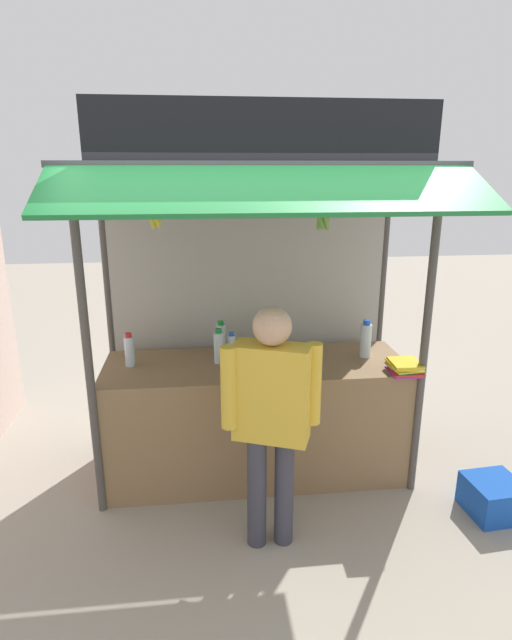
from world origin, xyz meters
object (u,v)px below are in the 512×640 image
(banana_bunch_inner_left, at_px, (323,217))
(plastic_crate, at_px, (493,497))
(banana_bunch_rightmost, at_px, (155,217))
(water_bottle_rear_center, at_px, (232,347))
(magazine_stack_front_left, at_px, (284,369))
(water_bottle_far_left, at_px, (130,351))
(water_bottle_back_left, at_px, (221,338))
(vendor_person, at_px, (271,409))
(magazine_stack_back_right, at_px, (405,367))
(water_bottle_mid_left, at_px, (366,340))
(water_bottle_mid_right, at_px, (219,347))

(banana_bunch_inner_left, distance_m, plastic_crate, 2.37)
(banana_bunch_rightmost, bearing_deg, plastic_crate, -6.18)
(water_bottle_rear_center, bearing_deg, banana_bunch_inner_left, -45.83)
(magazine_stack_front_left, distance_m, plastic_crate, 1.77)
(water_bottle_far_left, height_order, banana_bunch_inner_left, banana_bunch_inner_left)
(water_bottle_back_left, height_order, vendor_person, vendor_person)
(water_bottle_rear_center, relative_size, vendor_person, 0.14)
(magazine_stack_back_right, relative_size, plastic_crate, 0.73)
(water_bottle_mid_left, xyz_separation_m, plastic_crate, (0.76, -0.78, -0.97))
(vendor_person, bearing_deg, water_bottle_mid_left, -113.60)
(water_bottle_mid_left, distance_m, magazine_stack_front_left, 0.78)
(water_bottle_mid_left, xyz_separation_m, water_bottle_far_left, (-1.86, 0.01, -0.02))
(water_bottle_back_left, relative_size, plastic_crate, 0.74)
(magazine_stack_front_left, bearing_deg, water_bottle_far_left, 164.30)
(water_bottle_far_left, bearing_deg, water_bottle_back_left, 16.91)
(water_bottle_back_left, height_order, plastic_crate, water_bottle_back_left)
(water_bottle_back_left, xyz_separation_m, water_bottle_rear_center, (0.08, -0.19, -0.02))
(water_bottle_mid_left, distance_m, magazine_stack_back_right, 0.42)
(magazine_stack_back_right, distance_m, vendor_person, 1.20)
(water_bottle_back_left, height_order, banana_bunch_rightmost, banana_bunch_rightmost)
(water_bottle_far_left, height_order, banana_bunch_rightmost, banana_bunch_rightmost)
(magazine_stack_front_left, bearing_deg, plastic_crate, -17.88)
(water_bottle_far_left, height_order, magazine_stack_front_left, water_bottle_far_left)
(water_bottle_back_left, relative_size, vendor_person, 0.17)
(water_bottle_mid_left, xyz_separation_m, water_bottle_rear_center, (-1.07, 0.04, -0.04))
(vendor_person, bearing_deg, banana_bunch_rightmost, -7.70)
(water_bottle_mid_right, bearing_deg, vendor_person, -72.48)
(water_bottle_rear_center, bearing_deg, banana_bunch_rightmost, -130.56)
(water_bottle_mid_left, distance_m, plastic_crate, 1.46)
(water_bottle_far_left, bearing_deg, plastic_crate, -16.93)
(banana_bunch_rightmost, bearing_deg, banana_bunch_inner_left, 0.05)
(plastic_crate, bearing_deg, magazine_stack_back_right, 143.65)
(water_bottle_back_left, xyz_separation_m, magazine_stack_front_left, (0.44, -0.54, -0.08))
(banana_bunch_rightmost, bearing_deg, magazine_stack_back_right, 5.53)
(banana_bunch_rightmost, distance_m, vendor_person, 1.37)
(plastic_crate, bearing_deg, vendor_person, -175.92)
(water_bottle_far_left, xyz_separation_m, magazine_stack_back_right, (2.04, -0.38, -0.08))
(water_bottle_mid_right, xyz_separation_m, water_bottle_far_left, (-0.68, 0.01, -0.01))
(water_bottle_mid_right, height_order, water_bottle_far_left, water_bottle_mid_right)
(magazine_stack_back_right, xyz_separation_m, vendor_person, (-1.08, -0.54, -0.01))
(magazine_stack_back_right, bearing_deg, banana_bunch_rightmost, -174.47)
(magazine_stack_front_left, xyz_separation_m, vendor_person, (-0.18, -0.59, -0.01))
(water_bottle_back_left, distance_m, water_bottle_far_left, 0.74)
(water_bottle_rear_center, relative_size, banana_bunch_rightmost, 0.87)
(water_bottle_rear_center, height_order, water_bottle_mid_right, water_bottle_mid_right)
(water_bottle_rear_center, bearing_deg, water_bottle_mid_right, -158.84)
(water_bottle_back_left, xyz_separation_m, plastic_crate, (1.91, -1.01, -0.95))
(water_bottle_rear_center, relative_size, magazine_stack_back_right, 0.87)
(banana_bunch_inner_left, bearing_deg, water_bottle_back_left, 129.87)
(water_bottle_mid_left, xyz_separation_m, water_bottle_mid_right, (-1.17, 0.00, -0.02))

